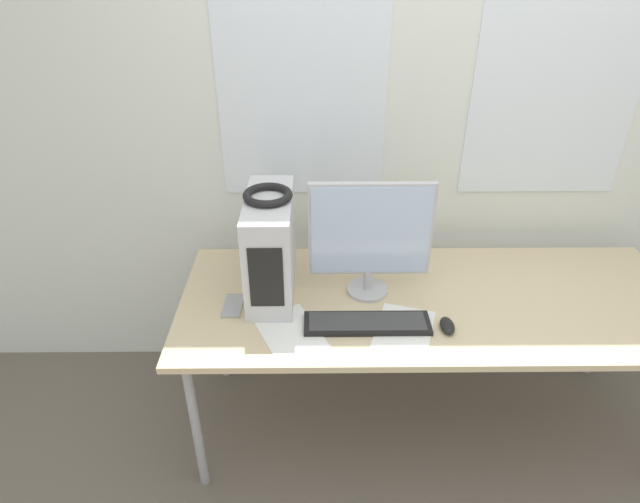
% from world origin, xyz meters
% --- Properties ---
extents(ground_plane, '(14.00, 14.00, 0.00)m').
position_xyz_m(ground_plane, '(0.00, 0.00, 0.00)').
color(ground_plane, '#665B51').
extents(wall_back, '(8.00, 0.07, 2.70)m').
position_xyz_m(wall_back, '(0.00, 0.95, 1.35)').
color(wall_back, silver).
rests_on(wall_back, ground_plane).
extents(desk, '(2.12, 0.82, 0.74)m').
position_xyz_m(desk, '(0.00, 0.41, 0.70)').
color(desk, '#D1BA8E').
rests_on(desk, ground_plane).
extents(pc_tower, '(0.18, 0.47, 0.43)m').
position_xyz_m(pc_tower, '(-0.68, 0.48, 0.96)').
color(pc_tower, silver).
rests_on(pc_tower, desk).
extents(headphones, '(0.19, 0.19, 0.03)m').
position_xyz_m(headphones, '(-0.68, 0.48, 1.19)').
color(headphones, black).
rests_on(headphones, pc_tower).
extents(monitor_main, '(0.50, 0.17, 0.50)m').
position_xyz_m(monitor_main, '(-0.27, 0.46, 1.02)').
color(monitor_main, '#B7B7BC').
rests_on(monitor_main, desk).
extents(keyboard, '(0.49, 0.14, 0.02)m').
position_xyz_m(keyboard, '(-0.29, 0.23, 0.75)').
color(keyboard, black).
rests_on(keyboard, desk).
extents(mouse, '(0.05, 0.10, 0.03)m').
position_xyz_m(mouse, '(0.01, 0.21, 0.76)').
color(mouse, black).
rests_on(mouse, desk).
extents(cell_phone, '(0.08, 0.16, 0.01)m').
position_xyz_m(cell_phone, '(-0.84, 0.36, 0.75)').
color(cell_phone, '#99999E').
rests_on(cell_phone, desk).
extents(paper_sheet_left, '(0.29, 0.35, 0.00)m').
position_xyz_m(paper_sheet_left, '(-0.15, 0.20, 0.74)').
color(paper_sheet_left, white).
rests_on(paper_sheet_left, desk).
extents(paper_sheet_front, '(0.32, 0.36, 0.00)m').
position_xyz_m(paper_sheet_front, '(-0.60, 0.20, 0.74)').
color(paper_sheet_front, white).
rests_on(paper_sheet_front, desk).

